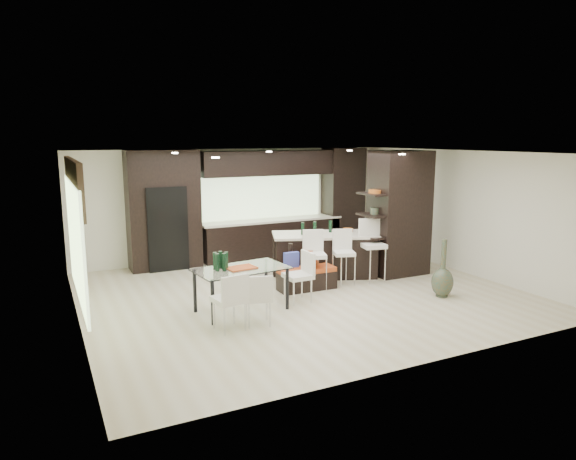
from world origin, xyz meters
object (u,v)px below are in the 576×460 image
stool_right (373,256)px  dining_table (241,290)px  chair_far (229,303)px  chair_end (298,279)px  kitchen_island (325,255)px  chair_near (258,301)px  stool_left (315,266)px  stool_mid (344,263)px  floor_vase (443,268)px  bench (307,279)px

stool_right → dining_table: size_ratio=0.67×
chair_far → chair_end: bearing=16.9°
kitchen_island → chair_near: 3.23m
chair_far → stool_left: bearing=22.0°
kitchen_island → stool_left: stool_left is taller
chair_near → stool_right: bearing=36.9°
kitchen_island → stool_mid: (-0.00, -0.78, -0.01)m
chair_near → stool_left: bearing=51.2°
floor_vase → dining_table: (-3.70, 0.92, -0.18)m
kitchen_island → bench: 1.15m
stool_mid → chair_far: bearing=-136.1°
bench → chair_far: (-2.11, -1.38, 0.21)m
dining_table → chair_far: 0.90m
stool_mid → floor_vase: size_ratio=0.82×
stool_mid → stool_right: size_ratio=0.87×
stool_left → chair_far: bearing=-131.2°
dining_table → chair_end: 1.10m
kitchen_island → floor_vase: (1.25, -2.28, 0.09)m
stool_right → kitchen_island: bearing=141.8°
kitchen_island → dining_table: 2.81m
kitchen_island → stool_right: 1.06m
chair_end → chair_far: bearing=114.4°
stool_left → chair_near: (-1.77, -1.32, -0.08)m
stool_mid → chair_end: 1.47m
floor_vase → chair_far: floor_vase is taller
dining_table → stool_mid: bearing=6.6°
stool_mid → floor_vase: 1.96m
stool_right → chair_end: size_ratio=1.24×
chair_far → chair_end: chair_far is taller
stool_right → chair_near: stool_right is taller
stool_right → dining_table: bearing=-158.4°
chair_near → chair_far: (-0.49, -0.02, 0.03)m
stool_left → chair_near: size_ratio=1.20×
kitchen_island → stool_right: stool_right is taller
stool_left → stool_mid: 0.68m
stool_left → chair_far: 2.63m
stool_mid → floor_vase: (1.25, -1.50, 0.10)m
stool_mid → stool_right: 0.69m
floor_vase → chair_far: 4.20m
stool_left → bench: stool_left is taller
dining_table → kitchen_island: bearing=22.3°
bench → dining_table: bearing=-158.2°
stool_right → chair_far: (-3.63, -1.31, -0.10)m
bench → stool_mid: bearing=-1.6°
dining_table → floor_vase: bearing=-20.7°
kitchen_island → stool_right: bearing=-29.0°
bench → chair_far: chair_far is taller
bench → chair_near: 2.12m
kitchen_island → floor_vase: 2.60m
dining_table → chair_far: chair_far is taller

